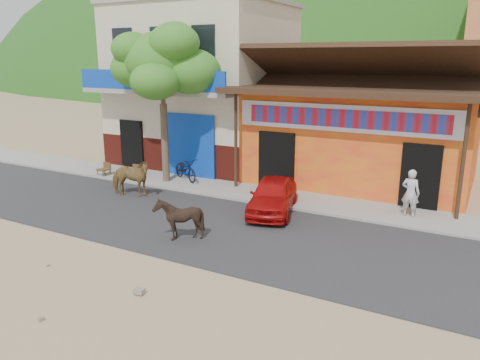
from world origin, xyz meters
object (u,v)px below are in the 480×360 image
at_px(scooter, 186,169).
at_px(cafe_chair_right, 136,166).
at_px(cow_dark, 179,219).
at_px(cow_tan, 130,178).
at_px(pedestrian, 411,193).
at_px(cafe_chair_left, 103,164).
at_px(tree, 163,104).
at_px(red_car, 273,195).

xyz_separation_m(scooter, cafe_chair_right, (-2.00, -0.64, 0.03)).
bearing_deg(cow_dark, scooter, -143.53).
distance_m(cow_dark, scooter, 6.08).
relative_size(cow_tan, scooter, 0.95).
height_order(pedestrian, cafe_chair_left, pedestrian).
bearing_deg(tree, cafe_chair_left, -169.97).
distance_m(red_car, cafe_chair_right, 6.68).
distance_m(scooter, pedestrian, 8.51).
distance_m(tree, cafe_chair_right, 2.89).
relative_size(pedestrian, cafe_chair_right, 1.56).
distance_m(cow_tan, scooter, 2.63).
relative_size(cow_tan, cafe_chair_left, 1.68).
distance_m(tree, cafe_chair_left, 3.83).
bearing_deg(scooter, cafe_chair_left, 134.65).
distance_m(cafe_chair_left, cafe_chair_right, 1.47).
bearing_deg(pedestrian, red_car, 28.47).
xyz_separation_m(cow_dark, cafe_chair_right, (-5.36, 4.44, -0.04)).
distance_m(cow_dark, red_car, 3.55).
bearing_deg(scooter, red_car, -82.05).
height_order(tree, cafe_chair_left, tree).
distance_m(cow_dark, pedestrian, 7.00).
height_order(cafe_chair_left, cafe_chair_right, cafe_chair_left).
xyz_separation_m(cow_tan, scooter, (0.56, 2.57, -0.15)).
height_order(scooter, cafe_chair_left, cafe_chair_left).
bearing_deg(cow_tan, scooter, -26.56).
height_order(cow_dark, scooter, cow_dark).
bearing_deg(cow_dark, pedestrian, 135.69).
relative_size(cafe_chair_left, cafe_chair_right, 1.00).
bearing_deg(scooter, cow_tan, -163.56).
height_order(tree, cow_dark, tree).
bearing_deg(pedestrian, scooter, 6.40).
height_order(cow_dark, cafe_chair_left, cow_dark).
distance_m(cow_tan, cow_dark, 4.65).
bearing_deg(cow_dark, cafe_chair_left, -118.15).
bearing_deg(tree, red_car, -13.67).
relative_size(scooter, cafe_chair_right, 1.78).
xyz_separation_m(cow_tan, pedestrian, (9.06, 2.25, 0.14)).
height_order(cow_tan, red_car, cow_tan).
bearing_deg(cow_dark, tree, -136.29).
xyz_separation_m(tree, cow_dark, (3.96, -4.59, -2.49)).
relative_size(pedestrian, cafe_chair_left, 1.55).
height_order(scooter, cafe_chair_right, cafe_chair_right).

